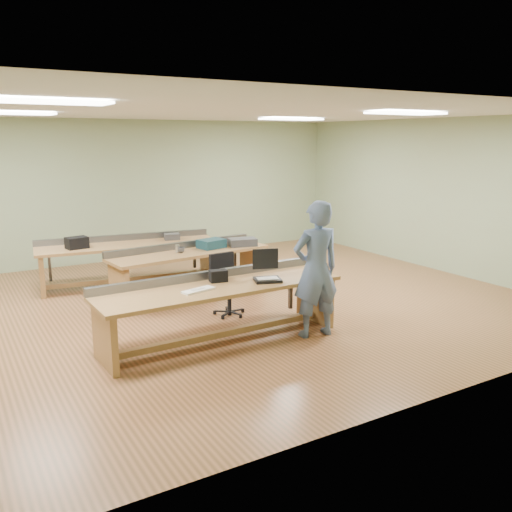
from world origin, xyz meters
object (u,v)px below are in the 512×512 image
object	(u,v)px
workbench_front	(220,299)
mug	(181,250)
laptop_base	(268,280)
workbench_back	(128,254)
drinks_can	(177,249)
workbench_mid	(189,262)
parts_bin_teal	(211,244)
parts_bin_grey	(242,242)
task_chair	(228,293)
camera_bag	(218,276)
person	(316,269)

from	to	relation	value
workbench_front	mug	world-z (taller)	workbench_front
workbench_front	laptop_base	distance (m)	0.68
workbench_back	drinks_can	bearing A→B (deg)	-60.40
workbench_mid	drinks_can	size ratio (longest dim) A/B	22.60
workbench_front	parts_bin_teal	distance (m)	2.45
workbench_mid	parts_bin_grey	xyz separation A→B (m)	(1.00, -0.04, 0.26)
task_chair	drinks_can	size ratio (longest dim) A/B	7.33
workbench_mid	drinks_can	distance (m)	0.33
task_chair	drinks_can	bearing A→B (deg)	95.83
workbench_back	camera_bag	bearing A→B (deg)	-78.62
workbench_mid	person	size ratio (longest dim) A/B	1.55
drinks_can	person	bearing A→B (deg)	-72.42
laptop_base	drinks_can	world-z (taller)	drinks_can
parts_bin_teal	mug	world-z (taller)	parts_bin_teal
workbench_front	task_chair	xyz separation A→B (m)	(0.58, 0.90, -0.23)
workbench_mid	laptop_base	world-z (taller)	workbench_mid
parts_bin_teal	person	bearing A→B (deg)	-85.71
workbench_front	laptop_base	world-z (taller)	workbench_front
task_chair	laptop_base	bearing A→B (deg)	-92.71
person	laptop_base	distance (m)	0.65
workbench_back	mug	world-z (taller)	workbench_back
camera_bag	parts_bin_teal	size ratio (longest dim) A/B	0.53
workbench_mid	workbench_back	distance (m)	1.37
parts_bin_teal	drinks_can	world-z (taller)	parts_bin_teal
workbench_back	mug	distance (m)	1.36
person	parts_bin_teal	size ratio (longest dim) A/B	4.25
parts_bin_grey	mug	bearing A→B (deg)	-179.28
parts_bin_grey	workbench_mid	bearing A→B (deg)	177.75
workbench_front	workbench_back	xyz separation A→B (m)	(-0.15, 3.37, -0.00)
laptop_base	mug	bearing A→B (deg)	116.03
task_chair	parts_bin_teal	bearing A→B (deg)	68.37
mug	parts_bin_grey	bearing A→B (deg)	0.72
parts_bin_teal	mug	xyz separation A→B (m)	(-0.61, -0.11, -0.03)
workbench_front	parts_bin_teal	world-z (taller)	parts_bin_teal
person	mug	bearing A→B (deg)	-65.93
workbench_mid	mug	xyz separation A→B (m)	(-0.17, -0.05, 0.24)
workbench_front	laptop_base	xyz separation A→B (m)	(0.63, -0.16, 0.20)
parts_bin_grey	drinks_can	distance (m)	1.21
camera_bag	task_chair	bearing A→B (deg)	65.20
laptop_base	task_chair	xyz separation A→B (m)	(-0.05, 1.06, -0.43)
workbench_back	task_chair	distance (m)	2.59
laptop_base	parts_bin_teal	xyz separation A→B (m)	(0.34, 2.39, 0.06)
parts_bin_grey	workbench_front	bearing A→B (deg)	-125.55
laptop_base	parts_bin_grey	size ratio (longest dim) A/B	0.73
parts_bin_teal	workbench_back	bearing A→B (deg)	134.67
parts_bin_teal	parts_bin_grey	distance (m)	0.57
workbench_back	laptop_base	size ratio (longest dim) A/B	9.33
person	camera_bag	distance (m)	1.29
mug	workbench_front	bearing A→B (deg)	-99.58
workbench_front	workbench_back	size ratio (longest dim) A/B	1.01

